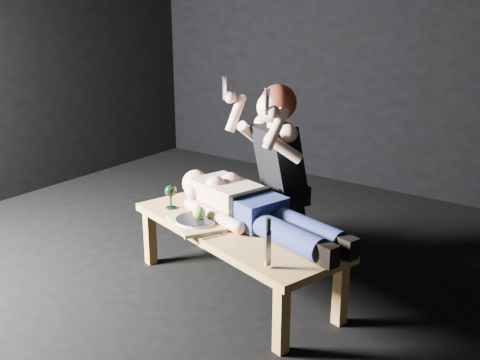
# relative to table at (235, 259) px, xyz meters

# --- Properties ---
(ground) EXTENTS (5.00, 5.00, 0.00)m
(ground) POSITION_rel_table_xyz_m (-0.32, 0.05, -0.23)
(ground) COLOR black
(ground) RESTS_ON ground
(back_wall) EXTENTS (5.00, 0.00, 5.00)m
(back_wall) POSITION_rel_table_xyz_m (-0.32, 2.55, 1.27)
(back_wall) COLOR black
(back_wall) RESTS_ON ground
(table) EXTENTS (1.65, 0.98, 0.45)m
(table) POSITION_rel_table_xyz_m (0.00, 0.00, 0.00)
(table) COLOR #C48D45
(table) RESTS_ON ground
(lying_man) EXTENTS (1.55, 0.83, 0.25)m
(lying_man) POSITION_rel_table_xyz_m (0.08, 0.11, 0.35)
(lying_man) COLOR #DBA48A
(lying_man) RESTS_ON table
(kneeling_woman) EXTENTS (1.01, 1.04, 1.35)m
(kneeling_woman) POSITION_rel_table_xyz_m (0.08, 0.51, 0.45)
(kneeling_woman) COLOR black
(kneeling_woman) RESTS_ON ground
(serving_tray) EXTENTS (0.48, 0.44, 0.02)m
(serving_tray) POSITION_rel_table_xyz_m (-0.22, -0.12, 0.24)
(serving_tray) COLOR tan
(serving_tray) RESTS_ON table
(plate) EXTENTS (0.36, 0.36, 0.02)m
(plate) POSITION_rel_table_xyz_m (-0.22, -0.12, 0.26)
(plate) COLOR white
(plate) RESTS_ON serving_tray
(apple) EXTENTS (0.08, 0.08, 0.08)m
(apple) POSITION_rel_table_xyz_m (-0.20, -0.11, 0.31)
(apple) COLOR green
(apple) RESTS_ON plate
(goblet) EXTENTS (0.10, 0.10, 0.17)m
(goblet) POSITION_rel_table_xyz_m (-0.56, 0.01, 0.31)
(goblet) COLOR black
(goblet) RESTS_ON table
(fork_flat) EXTENTS (0.02, 0.17, 0.01)m
(fork_flat) POSITION_rel_table_xyz_m (-0.41, -0.08, 0.23)
(fork_flat) COLOR #B2B2B7
(fork_flat) RESTS_ON table
(knife_flat) EXTENTS (0.07, 0.16, 0.01)m
(knife_flat) POSITION_rel_table_xyz_m (-0.01, -0.21, 0.23)
(knife_flat) COLOR #B2B2B7
(knife_flat) RESTS_ON table
(spoon_flat) EXTENTS (0.08, 0.16, 0.01)m
(spoon_flat) POSITION_rel_table_xyz_m (-0.02, -0.10, 0.23)
(spoon_flat) COLOR #B2B2B7
(spoon_flat) RESTS_ON table
(carving_knife) EXTENTS (0.05, 0.05, 0.28)m
(carving_knife) POSITION_rel_table_xyz_m (0.48, -0.36, 0.37)
(carving_knife) COLOR #B2B2B7
(carving_knife) RESTS_ON table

